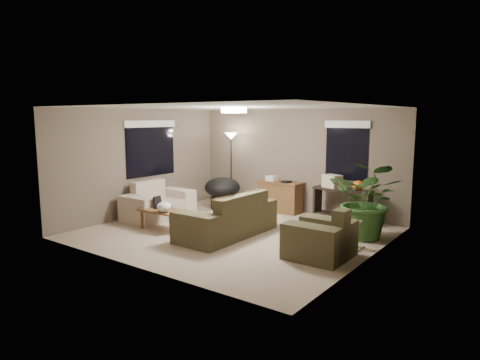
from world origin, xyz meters
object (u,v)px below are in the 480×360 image
Objects in this scene: houseplant at (368,209)px; cat_scratching_post at (353,236)px; floor_lamp at (231,145)px; coffee_table at (163,212)px; desk at (280,197)px; main_sofa at (229,221)px; loveseat at (158,206)px; armchair at (321,240)px; papasan_chair at (222,191)px; console_table at (342,203)px.

cat_scratching_post is (0.03, -0.74, -0.37)m from houseplant.
houseplant is at bearing -12.72° from floor_lamp.
coffee_table is 0.91× the size of desk.
main_sofa and loveseat have the same top height.
desk is 0.58× the size of floor_lamp.
floor_lamp is at bearing 146.98° from armchair.
main_sofa is at bearing -148.16° from houseplant.
main_sofa is 2.22m from loveseat.
papasan_chair is at bearing 131.67° from main_sofa.
armchair reaches higher than coffee_table.
desk is 0.85× the size of console_table.
desk is 0.73× the size of houseplant.
houseplant is at bearing 15.43° from loveseat.
console_table is 3.26m from floor_lamp.
console_table is 1.33m from houseplant.
floor_lamp reaches higher than desk.
console_table is 1.96m from cat_scratching_post.
armchair is 2.00× the size of cat_scratching_post.
coffee_table is 3.08m from desk.
main_sofa is 2.46m from desk.
main_sofa is 1.69× the size of console_table.
houseplant is at bearing -6.78° from papasan_chair.
papasan_chair is (-1.66, 1.86, 0.17)m from main_sofa.
main_sofa is 4.40× the size of cat_scratching_post.
armchair is at bearing -98.22° from houseplant.
houseplant is 3.01× the size of cat_scratching_post.
cat_scratching_post is (2.28, 0.66, -0.08)m from main_sofa.
coffee_table is 2.00× the size of cat_scratching_post.
console_table is 2.60× the size of cat_scratching_post.
houseplant is (3.91, -0.47, 0.12)m from papasan_chair.
cat_scratching_post is (3.67, 1.10, -0.14)m from coffee_table.
houseplant is (2.25, 1.40, 0.29)m from main_sofa.
desk is (-2.34, 2.57, 0.08)m from armchair.
desk is at bearing 97.15° from main_sofa.
cat_scratching_post reaches higher than coffee_table.
main_sofa is 1.46m from coffee_table.
cat_scratching_post is (3.94, -1.21, -0.25)m from papasan_chair.
loveseat is 3.20× the size of cat_scratching_post.
main_sofa is 2.38m from cat_scratching_post.
cat_scratching_post is at bearing -87.65° from houseplant.
coffee_table is at bearing -174.84° from armchair.
floor_lamp reaches higher than cat_scratching_post.
armchair is 4.20m from papasan_chair.
main_sofa is at bearing -4.34° from loveseat.
loveseat is 1.44× the size of papasan_chair.
coffee_table is at bearing -110.52° from desk.
console_table reaches higher than coffee_table.
console_table is at bearing -2.75° from desk.
loveseat is 0.84× the size of floor_lamp.
desk reaches higher than cat_scratching_post.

